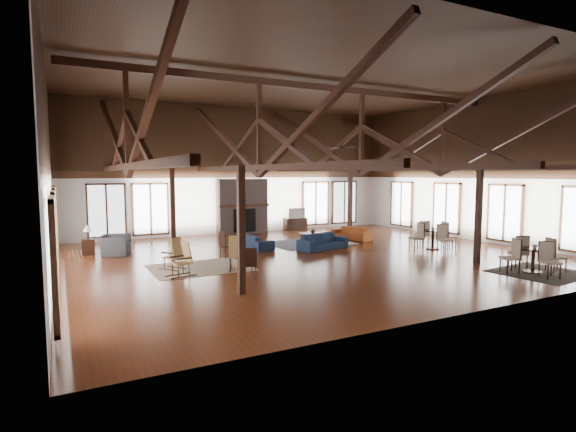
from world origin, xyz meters
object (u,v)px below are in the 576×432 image
armchair (115,245)px  tv_console (295,224)px  sofa_navy_left (255,241)px  cafe_table_far (433,236)px  cafe_table_near (533,256)px  coffee_table (313,234)px  sofa_orange (351,233)px  sofa_navy_front (323,242)px

armchair → tv_console: bearing=-51.0°
sofa_navy_left → cafe_table_far: bearing=-124.6°
cafe_table_near → coffee_table: bearing=110.5°
sofa_orange → armchair: (-9.63, 0.62, 0.09)m
sofa_orange → cafe_table_far: size_ratio=0.91×
coffee_table → armchair: size_ratio=1.13×
cafe_table_near → tv_console: size_ratio=1.63×
sofa_navy_left → tv_console: size_ratio=1.56×
sofa_orange → coffee_table: size_ratio=1.46×
sofa_navy_front → sofa_orange: size_ratio=1.13×
coffee_table → cafe_table_near: cafe_table_near is taller
sofa_navy_front → armchair: size_ratio=1.86×
sofa_orange → tv_console: (-0.62, 4.05, 0.03)m
sofa_navy_front → coffee_table: bearing=60.9°
cafe_table_near → cafe_table_far: size_ratio=0.98×
sofa_orange → armchair: bearing=-111.1°
coffee_table → tv_console: bearing=87.1°
coffee_table → cafe_table_far: (3.31, -3.30, 0.13)m
sofa_navy_left → sofa_orange: sofa_navy_left is taller
armchair → tv_console: size_ratio=0.92×
armchair → cafe_table_near: cafe_table_near is taller
coffee_table → tv_console: size_ratio=1.04×
sofa_navy_front → sofa_orange: (2.49, 1.68, -0.03)m
sofa_navy_left → armchair: size_ratio=1.70×
cafe_table_near → tv_console: bearing=96.7°
sofa_navy_left → coffee_table: (2.62, 0.05, 0.10)m
armchair → cafe_table_near: size_ratio=0.56×
sofa_navy_left → armchair: armchair is taller
sofa_navy_front → cafe_table_far: size_ratio=1.02×
coffee_table → cafe_table_near: size_ratio=0.64×
cafe_table_far → tv_console: cafe_table_far is taller
armchair → sofa_orange: bearing=-75.5°
sofa_navy_left → cafe_table_far: 6.77m
sofa_orange → cafe_table_near: bearing=-11.7°
tv_console → armchair: bearing=-159.2°
tv_console → cafe_table_near: bearing=-83.3°
armchair → tv_console: armchair is taller
coffee_table → sofa_navy_front: bearing=-90.5°
sofa_navy_front → cafe_table_near: size_ratio=1.05×
cafe_table_near → tv_console: 12.01m
cafe_table_far → sofa_navy_left: bearing=151.2°
tv_console → sofa_navy_left: bearing=-133.3°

